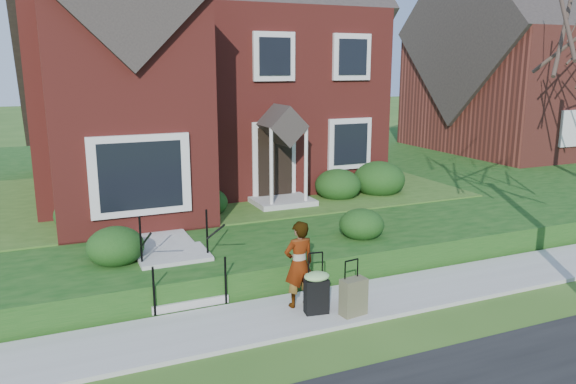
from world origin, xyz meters
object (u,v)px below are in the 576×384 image
suitcase_black (317,290)px  suitcase_olive (353,297)px  woman (299,264)px  front_steps (178,270)px

suitcase_black → suitcase_olive: suitcase_black is taller
woman → suitcase_black: bearing=107.6°
front_steps → suitcase_olive: bearing=-42.4°
woman → suitcase_olive: size_ratio=1.61×
suitcase_black → suitcase_olive: 0.66m
front_steps → suitcase_black: bearing=-45.5°
suitcase_black → suitcase_olive: size_ratio=1.12×
woman → suitcase_olive: (0.73, -0.71, -0.47)m
front_steps → suitcase_olive: size_ratio=2.03×
suitcase_black → suitcase_olive: bearing=-20.4°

